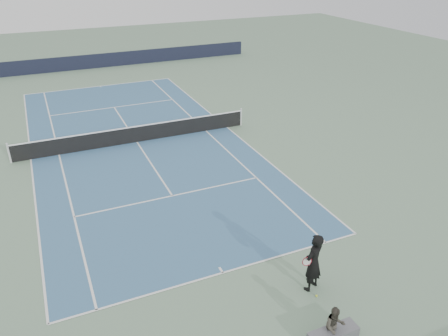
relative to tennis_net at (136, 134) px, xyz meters
name	(u,v)px	position (x,y,z in m)	size (l,w,h in m)	color
ground	(137,142)	(0.00, 0.00, -0.50)	(80.00, 80.00, 0.00)	slate
court_surface	(137,142)	(0.00, 0.00, -0.50)	(10.97, 23.77, 0.01)	#3A648A
tennis_net	(136,134)	(0.00, 0.00, 0.00)	(12.90, 0.10, 1.07)	silver
windscreen_far	(88,62)	(0.00, 17.88, 0.10)	(30.00, 0.25, 1.20)	black
tennis_player	(313,262)	(2.27, -13.64, 0.51)	(0.92, 0.81, 2.02)	black
tennis_ball	(316,296)	(2.22, -14.05, -0.47)	(0.07, 0.07, 0.07)	yellow
spectator_bench	(334,331)	(1.59, -15.70, -0.07)	(1.49, 0.78, 1.22)	#5B5B60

